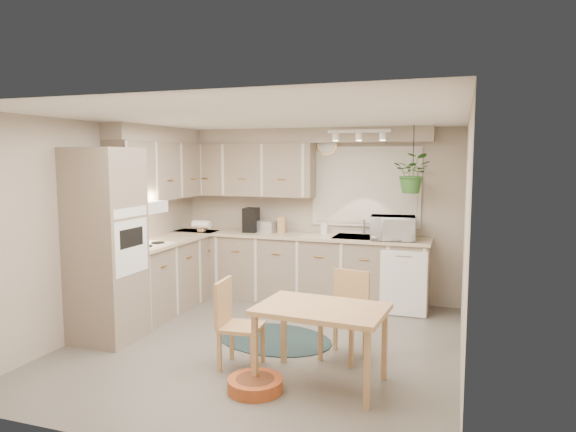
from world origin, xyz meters
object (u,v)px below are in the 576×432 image
Objects in this scene: microwave at (393,225)px; pet_bed at (255,385)px; chair_left at (241,324)px; chair_back at (343,316)px; braided_rug at (274,339)px; dining_table at (321,345)px.

pet_bed is at bearing -113.12° from microwave.
microwave is at bearing 150.20° from chair_left.
microwave reaches higher than chair_left.
chair_back reaches higher than braided_rug.
chair_back reaches higher than chair_left.
dining_table is 1.28× the size of chair_back.
chair_back is 1.16m from pet_bed.
chair_left is 0.65m from pet_bed.
microwave reaches higher than dining_table.
microwave is (0.30, 2.41, 0.78)m from dining_table.
braided_rug is at bearing 173.51° from chair_left.
chair_left reaches higher than pet_bed.
chair_left is 0.91m from braided_rug.
braided_rug is at bearing 130.28° from dining_table.
dining_table is 1.32× the size of chair_left.
microwave reaches higher than chair_back.
microwave is at bearing 54.29° from braided_rug.
braided_rug is (0.03, 0.81, -0.42)m from chair_left.
dining_table is 1.97× the size of microwave.
braided_rug is at bearing 102.78° from pet_bed.
microwave is at bearing 73.78° from pet_bed.
dining_table is 2.55m from microwave.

